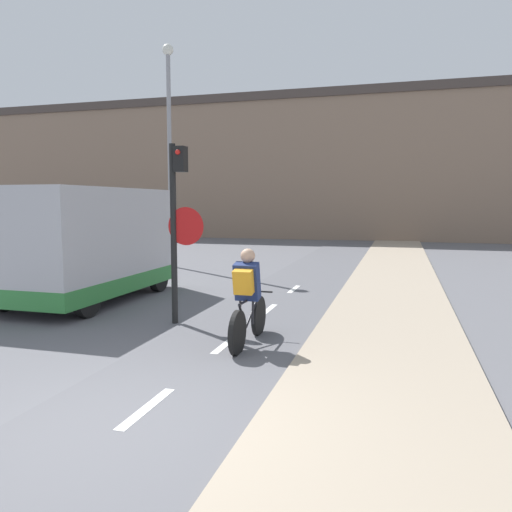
{
  "coord_description": "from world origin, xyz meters",
  "views": [
    {
      "loc": [
        2.5,
        -4.0,
        2.16
      ],
      "look_at": [
        0.0,
        4.62,
        1.2
      ],
      "focal_mm": 35.0,
      "sensor_mm": 36.0,
      "label": 1
    }
  ],
  "objects_px": {
    "traffic_light_pole": "(178,214)",
    "street_lamp_far": "(169,134)",
    "cyclist_near": "(248,300)",
    "van": "(87,246)"
  },
  "relations": [
    {
      "from": "street_lamp_far",
      "to": "cyclist_near",
      "type": "bearing_deg",
      "value": -57.63
    },
    {
      "from": "traffic_light_pole",
      "to": "van",
      "type": "distance_m",
      "value": 3.25
    },
    {
      "from": "cyclist_near",
      "to": "traffic_light_pole",
      "type": "bearing_deg",
      "value": 147.82
    },
    {
      "from": "cyclist_near",
      "to": "van",
      "type": "xyz_separation_m",
      "value": [
        -4.43,
        2.4,
        0.51
      ]
    },
    {
      "from": "street_lamp_far",
      "to": "van",
      "type": "relative_size",
      "value": 1.62
    },
    {
      "from": "traffic_light_pole",
      "to": "street_lamp_far",
      "type": "distance_m",
      "value": 8.5
    },
    {
      "from": "street_lamp_far",
      "to": "traffic_light_pole",
      "type": "bearing_deg",
      "value": -63.34
    },
    {
      "from": "traffic_light_pole",
      "to": "street_lamp_far",
      "type": "height_order",
      "value": "street_lamp_far"
    },
    {
      "from": "traffic_light_pole",
      "to": "street_lamp_far",
      "type": "relative_size",
      "value": 0.44
    },
    {
      "from": "traffic_light_pole",
      "to": "cyclist_near",
      "type": "relative_size",
      "value": 1.81
    }
  ]
}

